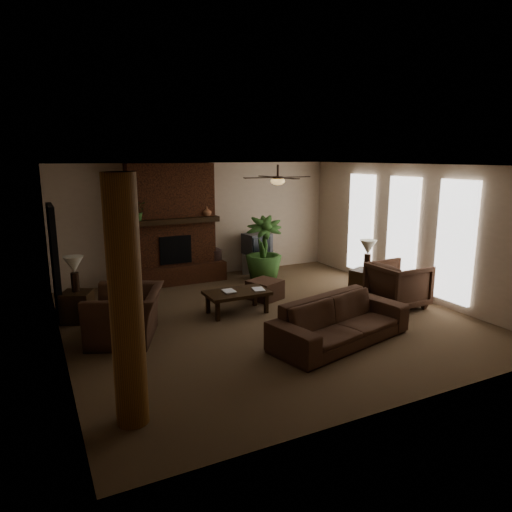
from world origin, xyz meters
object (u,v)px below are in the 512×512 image
armchair_right (398,283)px  lamp_right (368,249)px  coffee_table (237,294)px  lamp_left (74,267)px  floor_vase (215,260)px  log_column (126,304)px  sofa (341,314)px  ottoman (265,290)px  side_table_right (364,282)px  side_table_left (78,307)px  tv_stand (259,263)px  armchair_left (126,306)px  floor_plant (264,263)px

armchair_right → lamp_right: 1.08m
coffee_table → lamp_left: bearing=161.3°
floor_vase → lamp_left: bearing=-152.9°
coffee_table → lamp_right: lamp_right is taller
log_column → sofa: size_ratio=1.14×
ottoman → side_table_right: side_table_right is taller
side_table_left → side_table_right: (5.75, -1.02, 0.00)m
lamp_right → log_column: bearing=-153.9°
sofa → tv_stand: sofa is taller
armchair_left → tv_stand: size_ratio=1.50×
ottoman → side_table_left: side_table_left is taller
sofa → lamp_right: lamp_right is taller
floor_plant → side_table_right: bearing=-55.1°
armchair_left → lamp_left: lamp_left is taller
log_column → armchair_right: 5.95m
sofa → armchair_right: (2.10, 0.95, 0.02)m
ottoman → floor_plant: floor_plant is taller
side_table_left → lamp_right: lamp_right is taller
armchair_left → coffee_table: size_ratio=1.06×
log_column → lamp_right: size_ratio=4.31×
sofa → coffee_table: bearing=100.8°
coffee_table → ottoman: (0.89, 0.56, -0.17)m
sofa → floor_vase: sofa is taller
armchair_left → tv_stand: (3.96, 3.03, -0.31)m
tv_stand → lamp_right: bearing=-43.5°
armchair_left → floor_vase: bearing=160.3°
log_column → tv_stand: bearing=51.6°
floor_vase → side_table_right: floor_vase is taller
log_column → tv_stand: (4.39, 5.55, -1.15)m
ottoman → log_column: bearing=-135.3°
side_table_left → side_table_right: 5.84m
floor_plant → lamp_right: 2.56m
ottoman → floor_vase: 2.14m
tv_stand → floor_vase: floor_vase is taller
tv_stand → lamp_left: size_ratio=1.31×
floor_vase → side_table_right: 3.67m
floor_plant → side_table_right: (1.41, -2.02, -0.16)m
log_column → lamp_right: 6.25m
floor_plant → lamp_right: size_ratio=2.39×
ottoman → side_table_right: 2.18m
log_column → side_table_right: 6.29m
armchair_right → floor_vase: armchair_right is taller
sofa → armchair_left: armchair_left is taller
side_table_left → floor_plant: bearing=13.1°
lamp_right → side_table_right: bearing=-178.4°
sofa → coffee_table: sofa is taller
log_column → side_table_right: log_column is taller
armchair_right → armchair_left: bearing=80.4°
armchair_left → armchair_right: armchair_left is taller
coffee_table → tv_stand: 3.23m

